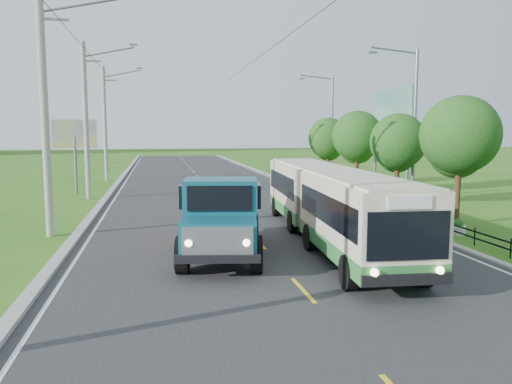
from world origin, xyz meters
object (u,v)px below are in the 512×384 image
object	(u,v)px
tree_back	(328,140)
billboard_left	(75,139)
tree_fourth	(398,145)
billboard_right	(391,117)
tree_fifth	(357,139)
planter_far	(330,187)
pole_near	(46,113)
streetlight_far	(330,125)
bus	(329,199)
pole_far	(105,123)
dump_truck	(222,211)
tree_third	(459,139)
pole_mid	(86,120)
streetlight_mid	(412,122)
planter_near	(458,228)
planter_mid	(377,202)

from	to	relation	value
tree_back	billboard_left	distance (m)	19.48
tree_fourth	billboard_right	bearing A→B (deg)	67.36
tree_fifth	planter_far	distance (m)	4.21
pole_near	billboard_right	distance (m)	23.32
streetlight_far	planter_far	xyz separation A→B (m)	(-2.04, -6.00, -4.62)
bus	pole_far	bearing A→B (deg)	115.99
billboard_right	tree_fourth	bearing A→B (deg)	-112.64
tree_fourth	dump_truck	size ratio (longest dim) A/B	0.78
bus	streetlight_far	bearing A→B (deg)	74.47
dump_truck	streetlight_far	bearing A→B (deg)	72.08
tree_fourth	streetlight_far	xyz separation A→B (m)	(0.79, 13.86, 1.32)
billboard_left	billboard_right	size ratio (longest dim) A/B	0.71
dump_truck	bus	bearing A→B (deg)	26.46
pole_near	tree_fourth	bearing A→B (deg)	15.84
tree_third	billboard_left	xyz separation A→B (m)	(-19.36, 15.86, -0.12)
billboard_left	pole_near	bearing A→B (deg)	-85.28
tree_fifth	dump_truck	bearing A→B (deg)	-126.19
tree_fourth	streetlight_far	world-z (taller)	streetlight_far
tree_third	planter_far	size ratio (longest dim) A/B	8.96
tree_fifth	tree_back	bearing A→B (deg)	90.00
tree_back	planter_far	world-z (taller)	tree_back
pole_mid	streetlight_far	distance (m)	20.16
dump_truck	tree_fifth	bearing A→B (deg)	63.42
pole_near	tree_fifth	size ratio (longest dim) A/B	1.72
planter_far	billboard_left	distance (m)	18.56
tree_fourth	billboard_left	bearing A→B (deg)	153.01
streetlight_mid	billboard_left	world-z (taller)	streetlight_mid
pole_mid	billboard_right	world-z (taller)	pole_mid
planter_far	dump_truck	bearing A→B (deg)	-120.23
streetlight_far	dump_truck	xyz separation A→B (m)	(-12.30, -23.60, -3.32)
pole_mid	planter_far	world-z (taller)	pole_mid
streetlight_mid	planter_near	xyz separation A→B (m)	(-2.04, -8.00, -4.62)
streetlight_mid	planter_mid	size ratio (longest dim) A/B	13.54
planter_near	planter_mid	world-z (taller)	same
streetlight_mid	tree_fifth	bearing A→B (deg)	97.29
tree_third	tree_fourth	distance (m)	6.01
streetlight_far	planter_mid	world-z (taller)	streetlight_far
tree_third	streetlight_mid	xyz separation A→B (m)	(0.79, 5.86, 0.92)
billboard_left	bus	bearing A→B (deg)	-56.19
tree_third	billboard_right	xyz separation A→B (m)	(2.44, 11.86, 1.36)
tree_fifth	streetlight_mid	xyz separation A→B (m)	(0.79, -6.14, 1.05)
tree_fourth	planter_mid	distance (m)	3.53
planter_near	billboard_right	size ratio (longest dim) A/B	0.09
tree_third	pole_far	bearing A→B (deg)	126.09
pole_far	bus	world-z (taller)	pole_far
planter_far	streetlight_far	bearing A→B (deg)	71.20
pole_far	billboard_left	size ratio (longest dim) A/B	1.92
pole_far	streetlight_mid	world-z (taller)	pole_far
streetlight_far	dump_truck	bearing A→B (deg)	-117.53
streetlight_mid	planter_mid	distance (m)	5.05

